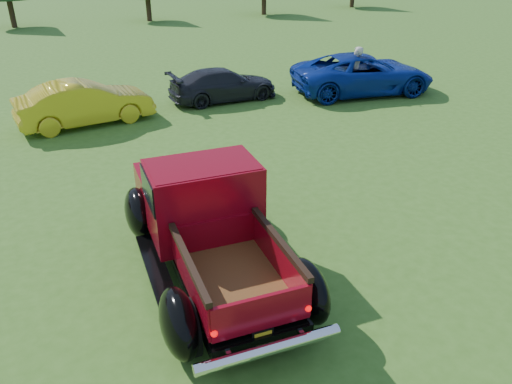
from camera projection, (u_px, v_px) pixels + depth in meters
name	position (u px, v px, depth m)	size (l,w,h in m)	color
ground	(234.00, 245.00, 9.81)	(120.00, 120.00, 0.00)	#37601B
pickup_truck	(205.00, 217.00, 8.94)	(2.80, 5.45, 1.97)	black
show_car_yellow	(85.00, 103.00, 15.90)	(1.47, 4.22, 1.39)	gold
show_car_grey	(223.00, 84.00, 18.35)	(1.63, 4.01, 1.16)	black
show_car_blue	(363.00, 74.00, 19.09)	(2.50, 5.41, 1.50)	navy
spectator	(356.00, 72.00, 18.67)	(0.67, 0.44, 1.84)	beige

